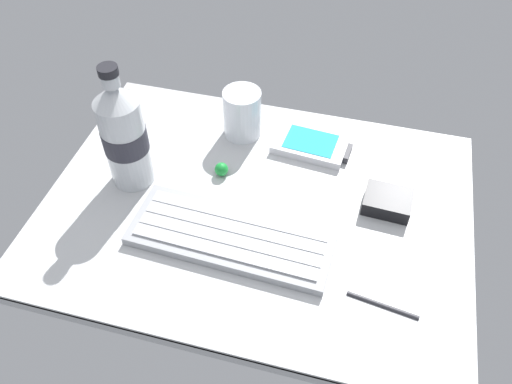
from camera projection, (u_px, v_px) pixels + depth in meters
ground_plane at (256, 211)px, 78.98cm from camera, size 64.00×48.00×2.80cm
keyboard at (231, 236)px, 73.43cm from camera, size 29.47×12.30×1.70cm
handheld_device at (311, 144)px, 86.49cm from camera, size 13.28×8.70×1.50cm
juice_cup at (242, 115)px, 86.71cm from camera, size 6.40×6.40×8.50cm
water_bottle at (124, 135)px, 75.67cm from camera, size 6.73×6.73×20.80cm
charger_block at (387, 202)px, 77.30cm from camera, size 7.30×5.98×2.40cm
trackball_mouse at (221, 169)px, 82.03cm from camera, size 2.20×2.20×2.20cm
stylus_pen at (383, 304)px, 66.56cm from camera, size 9.50×2.09×0.70cm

